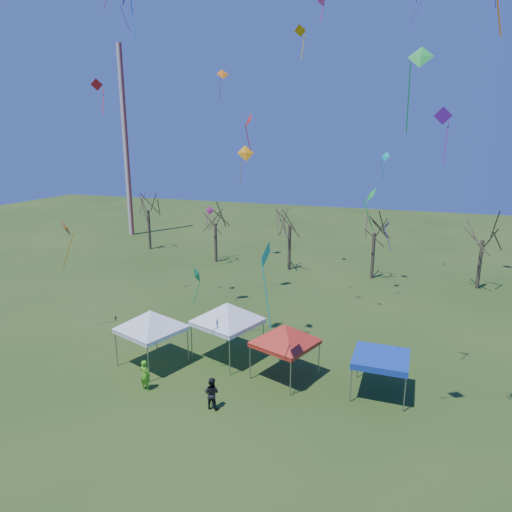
{
  "coord_description": "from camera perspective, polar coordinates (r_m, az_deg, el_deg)",
  "views": [
    {
      "loc": [
        9.5,
        -19.67,
        13.2
      ],
      "look_at": [
        1.52,
        3.0,
        6.97
      ],
      "focal_mm": 32.0,
      "sensor_mm": 36.0,
      "label": 1
    }
  ],
  "objects": [
    {
      "name": "kite_15",
      "position": [
        30.97,
        8.21,
        29.04
      ],
      "size": [
        0.87,
        0.87,
        1.55
      ],
      "rotation": [
        0.0,
        0.0,
        2.36
      ],
      "color": "#F135A8",
      "rests_on": "ground"
    },
    {
      "name": "kite_19",
      "position": [
        41.39,
        15.85,
        11.82
      ],
      "size": [
        0.88,
        0.84,
        2.38
      ],
      "rotation": [
        0.0,
        0.0,
        5.6
      ],
      "color": "#0DCCB7",
      "rests_on": "ground"
    },
    {
      "name": "tent_red",
      "position": [
        25.59,
        3.68,
        -9.01
      ],
      "size": [
        3.95,
        3.95,
        3.71
      ],
      "rotation": [
        0.0,
        0.0,
        -0.35
      ],
      "color": "gray",
      "rests_on": "ground"
    },
    {
      "name": "kite_0",
      "position": [
        18.44,
        19.82,
        22.17
      ],
      "size": [
        0.92,
        0.65,
        3.03
      ],
      "rotation": [
        0.0,
        0.0,
        6.24
      ],
      "color": "green",
      "rests_on": "ground"
    },
    {
      "name": "kite_11",
      "position": [
        37.42,
        -1.3,
        12.73
      ],
      "size": [
        1.54,
        1.31,
        3.04
      ],
      "rotation": [
        0.0,
        0.0,
        0.55
      ],
      "color": "orange",
      "rests_on": "ground"
    },
    {
      "name": "tree_3",
      "position": [
        44.43,
        14.72,
        4.83
      ],
      "size": [
        3.59,
        3.59,
        7.91
      ],
      "color": "#3D2D21",
      "rests_on": "ground"
    },
    {
      "name": "tent_white_west",
      "position": [
        27.6,
        -13.07,
        -7.1
      ],
      "size": [
        4.25,
        4.25,
        3.97
      ],
      "rotation": [
        0.0,
        0.0,
        -0.34
      ],
      "color": "gray",
      "rests_on": "ground"
    },
    {
      "name": "kite_24",
      "position": [
        32.57,
        5.56,
        26.16
      ],
      "size": [
        0.88,
        0.58,
        2.13
      ],
      "rotation": [
        0.0,
        0.0,
        2.98
      ],
      "color": "orange",
      "rests_on": "ground"
    },
    {
      "name": "kite_13",
      "position": [
        47.23,
        -5.8,
        5.63
      ],
      "size": [
        0.85,
        0.86,
        2.27
      ],
      "rotation": [
        0.0,
        0.0,
        0.81
      ],
      "color": "#D83084",
      "rests_on": "ground"
    },
    {
      "name": "person_green",
      "position": [
        26.0,
        -13.7,
        -14.25
      ],
      "size": [
        0.69,
        0.51,
        1.72
      ],
      "primitive_type": "imported",
      "rotation": [
        0.0,
        0.0,
        2.97
      ],
      "color": "#53BF1E",
      "rests_on": "ground"
    },
    {
      "name": "kite_7",
      "position": [
        37.41,
        -19.24,
        19.49
      ],
      "size": [
        0.96,
        0.8,
        2.62
      ],
      "rotation": [
        0.0,
        0.0,
        3.54
      ],
      "color": "red",
      "rests_on": "ground"
    },
    {
      "name": "kite_22",
      "position": [
        40.8,
        16.01,
        3.64
      ],
      "size": [
        0.9,
        1.0,
        2.73
      ],
      "rotation": [
        0.0,
        0.0,
        4.35
      ],
      "color": "#5216A0",
      "rests_on": "ground"
    },
    {
      "name": "kite_14",
      "position": [
        33.4,
        -22.57,
        3.2
      ],
      "size": [
        1.22,
        1.36,
        3.24
      ],
      "rotation": [
        0.0,
        0.0,
        2.18
      ],
      "color": "orange",
      "rests_on": "ground"
    },
    {
      "name": "kite_5",
      "position": [
        21.15,
        1.13,
        0.09
      ],
      "size": [
        0.52,
        1.36,
        4.45
      ],
      "rotation": [
        0.0,
        0.0,
        4.72
      ],
      "color": "#0BB0AB",
      "rests_on": "ground"
    },
    {
      "name": "person_dark",
      "position": [
        23.9,
        -5.57,
        -16.7
      ],
      "size": [
        0.84,
        0.66,
        1.67
      ],
      "primitive_type": "imported",
      "rotation": [
        0.0,
        0.0,
        3.1
      ],
      "color": "black",
      "rests_on": "ground"
    },
    {
      "name": "tree_4",
      "position": [
        44.64,
        26.72,
        3.77
      ],
      "size": [
        3.58,
        3.58,
        7.89
      ],
      "color": "#3D2D21",
      "rests_on": "ground"
    },
    {
      "name": "radio_mast",
      "position": [
        65.48,
        -16.0,
        13.38
      ],
      "size": [
        0.7,
        0.7,
        25.0
      ],
      "primitive_type": "cylinder",
      "color": "silver",
      "rests_on": "ground"
    },
    {
      "name": "tree_1",
      "position": [
        49.29,
        -5.15,
        5.83
      ],
      "size": [
        3.42,
        3.42,
        7.54
      ],
      "color": "#3D2D21",
      "rests_on": "ground"
    },
    {
      "name": "kite_17",
      "position": [
        24.31,
        22.37,
        15.75
      ],
      "size": [
        0.89,
        0.52,
        2.67
      ],
      "rotation": [
        0.0,
        0.0,
        2.94
      ],
      "color": "#7017A6",
      "rests_on": "ground"
    },
    {
      "name": "kite_1",
      "position": [
        25.04,
        -7.34,
        -2.38
      ],
      "size": [
        0.6,
        0.97,
        2.06
      ],
      "rotation": [
        0.0,
        0.0,
        1.78
      ],
      "color": "green",
      "rests_on": "ground"
    },
    {
      "name": "tree_2",
      "position": [
        46.14,
        4.29,
        5.88
      ],
      "size": [
        3.71,
        3.71,
        8.18
      ],
      "color": "#3D2D21",
      "rests_on": "ground"
    },
    {
      "name": "tent_blue",
      "position": [
        25.24,
        15.36,
        -12.29
      ],
      "size": [
        2.83,
        2.83,
        2.21
      ],
      "rotation": [
        0.0,
        0.0,
        -0.01
      ],
      "color": "gray",
      "rests_on": "ground"
    },
    {
      "name": "tree_0",
      "position": [
        56.39,
        -13.44,
        7.3
      ],
      "size": [
        3.83,
        3.83,
        8.44
      ],
      "color": "#3D2D21",
      "rests_on": "ground"
    },
    {
      "name": "kite_21",
      "position": [
        35.77,
        -16.23,
        28.21
      ],
      "size": [
        0.74,
        0.82,
        2.22
      ],
      "rotation": [
        0.0,
        0.0,
        5.21
      ],
      "color": "#5218AA",
      "rests_on": "ground"
    },
    {
      "name": "kite_18",
      "position": [
        26.97,
        -0.96,
        16.55
      ],
      "size": [
        0.8,
        0.9,
        2.16
      ],
      "rotation": [
        0.0,
        0.0,
        5.34
      ],
      "color": "red",
      "rests_on": "ground"
    },
    {
      "name": "tent_white_mid",
      "position": [
        27.68,
        -3.62,
        -6.32
      ],
      "size": [
        4.45,
        4.45,
        4.16
      ],
      "rotation": [
        0.0,
        0.0,
        -0.34
      ],
      "color": "gray",
      "rests_on": "ground"
    },
    {
      "name": "kite_27",
      "position": [
        21.62,
        14.1,
        7.32
      ],
      "size": [
        0.73,
        0.96,
        2.08
      ],
      "rotation": [
        0.0,
        0.0,
        5.03
      ],
      "color": "green",
      "rests_on": "ground"
    },
    {
      "name": "kite_2",
      "position": [
        47.97,
        -4.21,
        21.73
      ],
      "size": [
        1.51,
        1.42,
        3.01
      ],
      "rotation": [
        0.0,
        0.0,
        0.62
      ],
      "color": "orange",
      "rests_on": "ground"
    },
    {
      "name": "ground",
      "position": [
        25.52,
        -5.7,
        -16.69
      ],
      "size": [
        140.0,
        140.0,
        0.0
      ],
      "primitive_type": "plane",
      "color": "#254516",
      "rests_on": "ground"
    }
  ]
}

